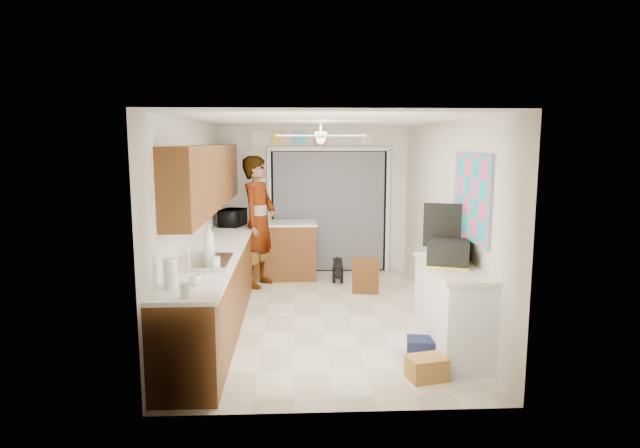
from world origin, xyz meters
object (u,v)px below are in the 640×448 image
object	(u,v)px
paper_towel_roll	(170,273)
suitcase	(449,252)
navy_crate	(423,348)
man	(259,222)
soap_bottle	(209,238)
microwave	(232,218)
cup	(195,280)
dog	(338,269)
cardboard_box	(427,368)

from	to	relation	value
paper_towel_roll	suitcase	size ratio (longest dim) A/B	0.48
navy_crate	man	bearing A→B (deg)	123.08
soap_bottle	paper_towel_roll	bearing A→B (deg)	-93.78
suitcase	man	distance (m)	3.46
microwave	suitcase	bearing A→B (deg)	-122.13
soap_bottle	suitcase	distance (m)	2.76
man	cup	bearing A→B (deg)	-163.66
suitcase	microwave	bearing A→B (deg)	152.24
navy_crate	man	world-z (taller)	man
microwave	cup	bearing A→B (deg)	-165.27
dog	suitcase	bearing A→B (deg)	-67.74
paper_towel_roll	dog	bearing A→B (deg)	63.93
microwave	soap_bottle	world-z (taller)	soap_bottle
soap_bottle	suitcase	world-z (taller)	soap_bottle
paper_towel_roll	man	bearing A→B (deg)	80.99
soap_bottle	cup	bearing A→B (deg)	-86.30
navy_crate	dog	xyz separation A→B (m)	(-0.65, 3.11, 0.10)
suitcase	paper_towel_roll	bearing A→B (deg)	-144.77
microwave	navy_crate	size ratio (longest dim) A/B	1.50
man	dog	distance (m)	1.51
man	soap_bottle	bearing A→B (deg)	-170.70
paper_towel_roll	cup	bearing A→B (deg)	28.48
cardboard_box	navy_crate	distance (m)	0.55
cardboard_box	soap_bottle	bearing A→B (deg)	146.32
cup	suitcase	bearing A→B (deg)	16.01
suitcase	dog	distance (m)	3.13
soap_bottle	navy_crate	bearing A→B (deg)	-22.36
cardboard_box	man	size ratio (longest dim) A/B	0.17
man	navy_crate	bearing A→B (deg)	-124.54
navy_crate	man	size ratio (longest dim) A/B	0.16
cardboard_box	dog	world-z (taller)	dog
microwave	soap_bottle	bearing A→B (deg)	-167.32
navy_crate	dog	size ratio (longest dim) A/B	0.63
cup	dog	xyz separation A→B (m)	(1.61, 3.59, -0.79)
cup	suitcase	xyz separation A→B (m)	(2.58, 0.74, 0.08)
paper_towel_roll	navy_crate	xyz separation A→B (m)	(2.46, 0.58, -0.98)
microwave	dog	distance (m)	1.88
cup	man	bearing A→B (deg)	83.96
navy_crate	man	xyz separation A→B (m)	(-1.90, 2.92, 0.92)
navy_crate	man	distance (m)	3.60
soap_bottle	cardboard_box	bearing A→B (deg)	-33.68
paper_towel_roll	suitcase	distance (m)	2.90
paper_towel_roll	cardboard_box	distance (m)	2.56
microwave	man	bearing A→B (deg)	-85.95
man	paper_towel_roll	bearing A→B (deg)	-166.63
dog	navy_crate	bearing A→B (deg)	-74.75
suitcase	navy_crate	xyz separation A→B (m)	(-0.32, -0.26, -0.97)
suitcase	cardboard_box	bearing A→B (deg)	-98.71
suitcase	navy_crate	bearing A→B (deg)	-122.40
soap_bottle	cup	world-z (taller)	soap_bottle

